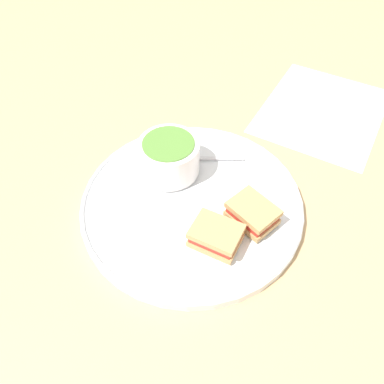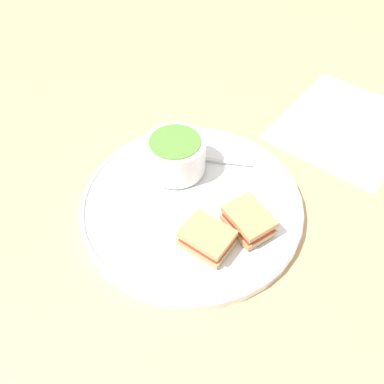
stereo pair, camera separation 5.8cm
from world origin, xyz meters
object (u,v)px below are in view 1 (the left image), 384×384
Objects in this scene: soup_bowl at (169,157)px; spoon at (187,157)px; sandwich_half_far at (253,212)px; sandwich_half_near at (216,236)px.

soup_bowl is 0.05m from spoon.
sandwich_half_far reaches higher than spoon.
soup_bowl is 1.18× the size of sandwich_half_far.
soup_bowl reaches higher than sandwich_half_far.
soup_bowl is at bearing 44.23° from spoon.
spoon is at bearing -51.41° from sandwich_half_near.
sandwich_half_near is 0.84× the size of sandwich_half_far.
soup_bowl is 0.80× the size of spoon.
soup_bowl is at bearing -39.32° from sandwich_half_near.
sandwich_half_near is (-0.12, 0.10, -0.02)m from soup_bowl.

